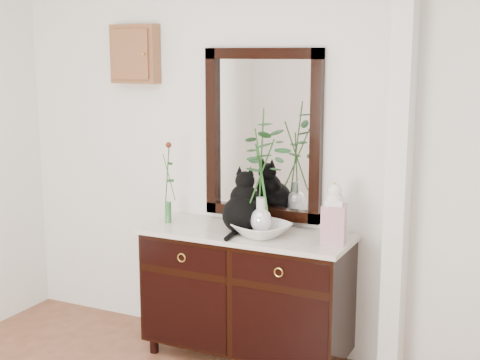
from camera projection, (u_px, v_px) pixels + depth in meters
The scene contains 10 objects.
wall_back at pixel (249, 147), 4.37m from camera, with size 3.60×0.04×2.70m, color silver.
pilaster at pixel (400, 159), 3.88m from camera, with size 0.12×0.20×2.70m, color silver.
sideboard at pixel (247, 289), 4.27m from camera, with size 1.33×0.52×0.82m.
wall_mirror at pixel (263, 135), 4.30m from camera, with size 0.80×0.06×1.10m.
key_cabinet at pixel (135, 54), 4.59m from camera, with size 0.35×0.10×0.40m, color brown.
cat at pixel (242, 202), 4.18m from camera, with size 0.27×0.33×0.38m, color black, non-canonical shape.
lotus_bowl at pixel (261, 230), 4.10m from camera, with size 0.34×0.34×0.08m, color silver.
vase_branches at pixel (261, 170), 4.03m from camera, with size 0.37×0.37×0.78m, color silver, non-canonical shape.
bud_vase_rose at pixel (168, 182), 4.38m from camera, with size 0.07×0.07×0.55m, color #316D34, non-canonical shape.
ginger_jar at pixel (334, 213), 3.91m from camera, with size 0.14×0.14×0.37m, color white, non-canonical shape.
Camera 1 is at (1.82, -1.95, 1.96)m, focal length 50.00 mm.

